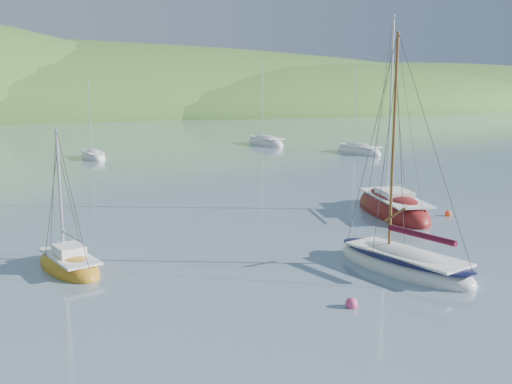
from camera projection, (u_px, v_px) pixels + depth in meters
name	position (u px, v px, depth m)	size (l,w,h in m)	color
ground	(372.00, 300.00, 19.91)	(700.00, 700.00, 0.00)	slate
daysailer_white	(404.00, 264.00, 23.31)	(3.48, 6.94, 10.19)	white
sloop_red	(393.00, 209.00, 33.96)	(5.40, 8.96, 12.54)	maroon
sailboat_yellow	(69.00, 265.00, 23.41)	(2.71, 4.97, 6.25)	#C1801D
distant_sloop_a	(93.00, 157.00, 60.97)	(2.26, 6.29, 8.95)	white
distant_sloop_b	(266.00, 143.00, 76.09)	(3.21, 8.59, 12.15)	white
distant_sloop_d	(359.00, 152.00, 65.98)	(3.00, 7.83, 11.04)	white
mooring_buoys	(298.00, 258.00, 24.45)	(25.30, 9.52, 0.42)	#E7417A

